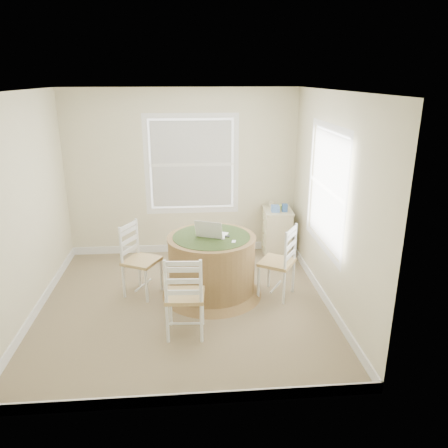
{
  "coord_description": "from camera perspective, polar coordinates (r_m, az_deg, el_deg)",
  "views": [
    {
      "loc": [
        0.08,
        -4.94,
        2.75
      ],
      "look_at": [
        0.54,
        0.45,
        0.91
      ],
      "focal_mm": 35.0,
      "sensor_mm": 36.0,
      "label": 1
    }
  ],
  "objects": [
    {
      "name": "chair_left",
      "position": [
        5.79,
        -10.7,
        -4.72
      ],
      "size": [
        0.55,
        0.56,
        0.95
      ],
      "primitive_type": null,
      "rotation": [
        0.0,
        0.0,
        1.09
      ],
      "color": "white",
      "rests_on": "ground"
    },
    {
      "name": "cup_cream",
      "position": [
        7.0,
        6.22,
        2.6
      ],
      "size": [
        0.07,
        0.07,
        0.09
      ],
      "primitive_type": "cylinder",
      "color": "beige",
      "rests_on": "corner_chest"
    },
    {
      "name": "chair_right",
      "position": [
        5.69,
        6.91,
        -4.94
      ],
      "size": [
        0.56,
        0.57,
        0.95
      ],
      "primitive_type": null,
      "rotation": [
        0.0,
        0.0,
        -2.13
      ],
      "color": "white",
      "rests_on": "ground"
    },
    {
      "name": "box_blue",
      "position": [
        6.77,
        7.94,
        2.11
      ],
      "size": [
        0.08,
        0.08,
        0.12
      ],
      "primitive_type": "cube",
      "rotation": [
        0.0,
        0.0,
        -0.04
      ],
      "color": "#355D9F",
      "rests_on": "corner_chest"
    },
    {
      "name": "tissue_box",
      "position": [
        6.75,
        6.72,
        2.02
      ],
      "size": [
        0.13,
        0.13,
        0.1
      ],
      "primitive_type": "cube",
      "rotation": [
        0.0,
        0.0,
        -0.04
      ],
      "color": "#5883CB",
      "rests_on": "corner_chest"
    },
    {
      "name": "chair_near",
      "position": [
        4.86,
        -5.13,
        -9.26
      ],
      "size": [
        0.44,
        0.42,
        0.95
      ],
      "primitive_type": null,
      "rotation": [
        0.0,
        0.0,
        3.08
      ],
      "color": "white",
      "rests_on": "ground"
    },
    {
      "name": "keys",
      "position": [
        5.53,
        0.43,
        -1.68
      ],
      "size": [
        0.07,
        0.06,
        0.02
      ],
      "primitive_type": "cube",
      "rotation": [
        0.0,
        0.0,
        -0.23
      ],
      "color": "black",
      "rests_on": "round_table"
    },
    {
      "name": "room",
      "position": [
        5.31,
        -3.76,
        2.85
      ],
      "size": [
        3.64,
        3.64,
        2.64
      ],
      "color": "#907F5B",
      "rests_on": "ground"
    },
    {
      "name": "round_table",
      "position": [
        5.7,
        -1.62,
        -5.13
      ],
      "size": [
        1.32,
        1.32,
        0.82
      ],
      "rotation": [
        0.0,
        0.0,
        -0.23
      ],
      "color": "olive",
      "rests_on": "ground"
    },
    {
      "name": "box_yellow",
      "position": [
        6.91,
        7.31,
        2.22
      ],
      "size": [
        0.15,
        0.11,
        0.06
      ],
      "primitive_type": "cube",
      "rotation": [
        0.0,
        0.0,
        -0.04
      ],
      "color": "#C0D64B",
      "rests_on": "corner_chest"
    },
    {
      "name": "phone",
      "position": [
        5.37,
        1.28,
        -2.35
      ],
      "size": [
        0.06,
        0.1,
        0.02
      ],
      "primitive_type": "cube",
      "rotation": [
        0.0,
        0.0,
        -0.23
      ],
      "color": "#B7BABF",
      "rests_on": "round_table"
    },
    {
      "name": "laptop",
      "position": [
        5.56,
        -1.64,
        -1.25
      ],
      "size": [
        0.45,
        0.42,
        0.25
      ],
      "rotation": [
        0.0,
        0.0,
        2.75
      ],
      "color": "white",
      "rests_on": "round_table"
    },
    {
      "name": "mouse",
      "position": [
        5.48,
        -0.22,
        -1.83
      ],
      "size": [
        0.09,
        0.12,
        0.04
      ],
      "primitive_type": "ellipsoid",
      "rotation": [
        0.0,
        0.0,
        -0.23
      ],
      "color": "white",
      "rests_on": "round_table"
    },
    {
      "name": "corner_chest",
      "position": [
        6.99,
        6.89,
        -1.14
      ],
      "size": [
        0.46,
        0.6,
        0.77
      ],
      "rotation": [
        0.0,
        0.0,
        -0.04
      ],
      "color": "beige",
      "rests_on": "ground"
    }
  ]
}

